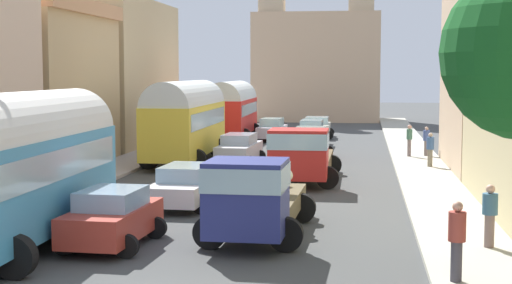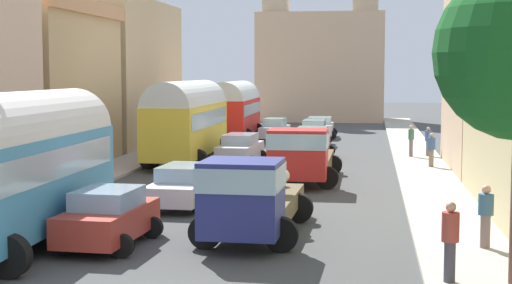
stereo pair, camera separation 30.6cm
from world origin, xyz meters
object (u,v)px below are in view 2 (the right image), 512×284
(car_4, at_px, (185,185))
(pedestrian_1, at_px, (431,149))
(cargo_truck_0, at_px, (252,196))
(car_2, at_px, (320,127))
(parked_bus_1, at_px, (187,117))
(parked_bus_2, at_px, (234,108))
(car_3, at_px, (108,217))
(car_6, at_px, (275,129))
(pedestrian_3, at_px, (486,214))
(car_0, at_px, (312,143))
(pedestrian_4, at_px, (428,141))
(pedestrian_2, at_px, (411,139))
(cargo_truck_1, at_px, (301,155))
(car_1, at_px, (314,133))
(pedestrian_0, at_px, (450,239))
(car_5, at_px, (240,149))
(parked_bus_0, at_px, (14,162))

(car_4, distance_m, pedestrian_1, 14.62)
(cargo_truck_0, bearing_deg, car_2, 90.62)
(parked_bus_1, relative_size, parked_bus_2, 1.12)
(parked_bus_1, relative_size, car_3, 2.49)
(car_6, distance_m, pedestrian_3, 32.34)
(car_0, distance_m, pedestrian_4, 6.25)
(cargo_truck_0, height_order, car_2, cargo_truck_0)
(pedestrian_2, bearing_deg, car_0, -173.52)
(cargo_truck_1, xyz_separation_m, car_4, (-3.50, -5.80, -0.49))
(cargo_truck_1, height_order, car_1, cargo_truck_1)
(car_0, bearing_deg, cargo_truck_0, -90.27)
(pedestrian_1, height_order, pedestrian_4, pedestrian_1)
(parked_bus_2, xyz_separation_m, car_1, (5.72, -3.47, -1.37))
(parked_bus_2, bearing_deg, car_6, -2.25)
(pedestrian_1, bearing_deg, car_4, -128.95)
(car_2, relative_size, pedestrian_4, 2.48)
(car_3, bearing_deg, car_0, 80.01)
(parked_bus_1, bearing_deg, car_0, 23.47)
(parked_bus_1, height_order, pedestrian_0, parked_bus_1)
(car_2, bearing_deg, pedestrian_3, -79.05)
(cargo_truck_1, height_order, car_0, cargo_truck_1)
(cargo_truck_1, relative_size, pedestrian_0, 3.78)
(car_4, relative_size, pedestrian_2, 2.41)
(parked_bus_1, distance_m, cargo_truck_0, 18.46)
(cargo_truck_0, height_order, car_1, cargo_truck_0)
(pedestrian_0, bearing_deg, car_0, 101.36)
(car_0, bearing_deg, parked_bus_2, 120.43)
(car_2, xyz_separation_m, pedestrian_0, (5.29, -37.07, 0.32))
(cargo_truck_0, distance_m, car_0, 20.09)
(pedestrian_2, distance_m, pedestrian_4, 1.01)
(car_1, bearing_deg, parked_bus_1, -121.01)
(cargo_truck_1, distance_m, pedestrian_3, 12.71)
(car_3, distance_m, pedestrian_0, 9.01)
(car_0, relative_size, car_6, 1.06)
(parked_bus_2, relative_size, cargo_truck_1, 1.18)
(car_5, xyz_separation_m, pedestrian_2, (8.60, 3.75, 0.29))
(cargo_truck_0, relative_size, pedestrian_0, 3.46)
(car_4, relative_size, pedestrian_3, 2.49)
(pedestrian_1, relative_size, pedestrian_4, 1.03)
(parked_bus_2, bearing_deg, parked_bus_0, -89.90)
(car_3, bearing_deg, car_1, 83.24)
(pedestrian_0, xyz_separation_m, pedestrian_1, (1.14, 20.30, -0.08))
(car_5, bearing_deg, parked_bus_0, -98.19)
(cargo_truck_1, bearing_deg, car_1, 92.41)
(parked_bus_0, height_order, pedestrian_0, parked_bus_0)
(car_4, bearing_deg, parked_bus_0, -112.53)
(cargo_truck_0, relative_size, car_6, 1.68)
(car_6, distance_m, pedestrian_0, 35.32)
(car_1, height_order, pedestrian_1, pedestrian_1)
(pedestrian_2, bearing_deg, pedestrian_0, -90.96)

